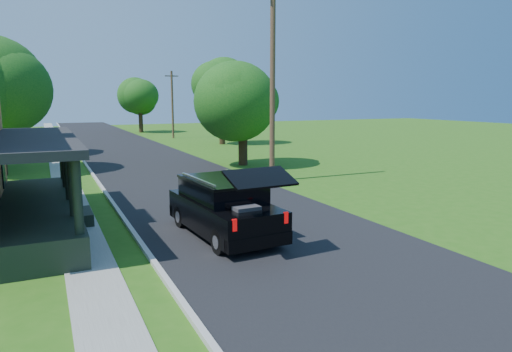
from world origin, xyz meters
name	(u,v)px	position (x,y,z in m)	size (l,w,h in m)	color
ground	(300,252)	(0.00, 0.00, 0.00)	(140.00, 140.00, 0.00)	#295E12
street	(150,164)	(0.00, 20.00, 0.00)	(8.00, 120.00, 0.02)	black
curb	(87,167)	(-4.05, 20.00, 0.00)	(0.15, 120.00, 0.12)	#AEAEA8
sidewalk	(61,169)	(-5.60, 20.00, 0.00)	(1.30, 120.00, 0.03)	gray
black_suv	(224,207)	(-1.40, 2.43, 0.94)	(2.35, 5.38, 2.45)	black
skateboarder	(247,197)	(-1.00, 1.50, 1.41)	(1.06, 0.96, 1.77)	black
skateboard	(253,229)	(-0.89, 1.29, 0.45)	(0.44, 0.69, 0.61)	red
tree_left_far	(0,75)	(-9.10, 29.20, 6.10)	(7.28, 7.51, 9.27)	black
tree_right_near	(242,88)	(5.46, 16.86, 5.05)	(5.73, 5.75, 7.83)	black
tree_right_mid	(221,83)	(9.29, 30.75, 5.85)	(6.38, 6.48, 8.84)	black
tree_right_far	(139,96)	(5.24, 50.08, 4.78)	(6.17, 5.81, 7.28)	black
utility_pole_near	(273,76)	(4.50, 10.61, 5.50)	(1.70, 0.29, 10.69)	#483221
utility_pole_far	(172,104)	(6.82, 39.60, 3.83)	(1.49, 0.28, 7.41)	#483221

